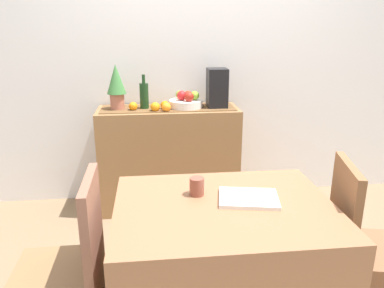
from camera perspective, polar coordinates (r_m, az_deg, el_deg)
ground_plane at (r=2.69m, az=3.27°, el=-17.82°), size 6.40×6.40×0.02m
room_wall_rear at (r=3.36m, az=0.27°, el=14.29°), size 6.40×0.06×2.70m
sideboard_console at (r=3.27m, az=-3.45°, el=-2.18°), size 1.16×0.42×0.88m
table_runner at (r=3.15m, az=-3.60°, el=5.43°), size 1.09×0.32×0.01m
fruit_bowl at (r=3.15m, az=-0.94°, el=6.09°), size 0.27×0.27×0.06m
apple_front at (r=3.13m, az=-1.56°, el=7.30°), size 0.08×0.08×0.08m
apple_left at (r=3.14m, az=0.39°, el=7.29°), size 0.07×0.07×0.07m
apple_rear at (r=3.08m, az=-0.45°, el=7.10°), size 0.08×0.08×0.08m
apple_right at (r=3.20m, az=-0.56°, el=7.43°), size 0.07×0.07×0.07m
apple_upper at (r=3.21m, az=-1.88°, el=7.45°), size 0.07×0.07×0.07m
wine_bottle at (r=3.12m, az=-7.20°, el=7.25°), size 0.07×0.07×0.28m
coffee_maker at (r=3.16m, az=3.78°, el=8.39°), size 0.16×0.18×0.32m
potted_plant at (r=3.12m, az=-11.32°, el=8.77°), size 0.15×0.15×0.36m
orange_loose_mid at (r=3.02m, az=-3.88°, el=5.55°), size 0.07×0.07×0.07m
orange_loose_far at (r=3.10m, az=-4.10°, el=5.84°), size 0.07×0.07×0.07m
orange_loose_end at (r=3.04m, az=-5.55°, el=5.58°), size 0.08×0.08×0.08m
orange_loose_near_bowl at (r=3.09m, az=-8.85°, el=5.62°), size 0.07×0.07×0.07m
dining_table at (r=1.99m, az=4.65°, el=-18.64°), size 1.03×0.80×0.74m
open_book at (r=1.85m, az=8.49°, el=-8.07°), size 0.31×0.26×0.02m
coffee_cup at (r=1.87m, az=0.73°, el=-6.39°), size 0.07×0.07×0.09m
chair_by_corner at (r=2.31m, az=24.84°, el=-17.85°), size 0.48×0.48×0.90m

